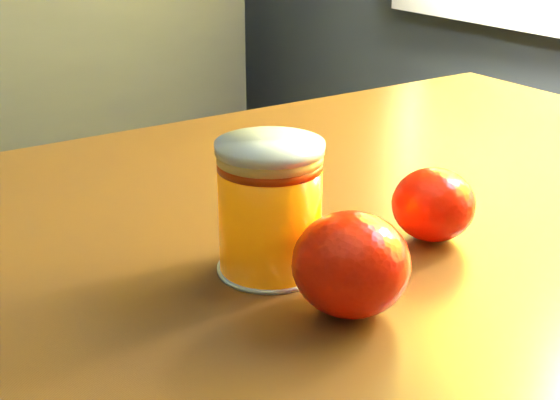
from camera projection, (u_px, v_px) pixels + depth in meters
table at (324, 372)px, 0.62m from camera, size 1.09×0.78×0.81m
juice_glass at (270, 209)px, 0.54m from camera, size 0.07×0.07×0.09m
orange_front at (351, 264)px, 0.49m from camera, size 0.09×0.09×0.07m
orange_back at (433, 205)px, 0.60m from camera, size 0.07×0.07×0.06m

